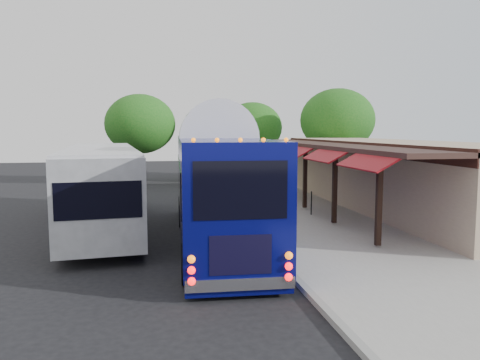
{
  "coord_description": "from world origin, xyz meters",
  "views": [
    {
      "loc": [
        -3.71,
        -18.66,
        4.18
      ],
      "look_at": [
        0.26,
        3.12,
        1.8
      ],
      "focal_mm": 35.0,
      "sensor_mm": 36.0,
      "label": 1
    }
  ],
  "objects": [
    {
      "name": "ped_d",
      "position": [
        1.43,
        9.31,
        1.12
      ],
      "size": [
        1.4,
        1.02,
        1.94
      ],
      "primitive_type": "imported",
      "rotation": [
        0.0,
        0.0,
        3.4
      ],
      "color": "black",
      "rests_on": "sidewalk"
    },
    {
      "name": "coach_bus",
      "position": [
        -1.45,
        -1.39,
        2.24
      ],
      "size": [
        3.3,
        13.15,
        4.17
      ],
      "rotation": [
        0.0,
        0.0,
        -0.04
      ],
      "color": "#070956",
      "rests_on": "ground"
    },
    {
      "name": "sidewalk",
      "position": [
        5.0,
        4.0,
        0.07
      ],
      "size": [
        10.0,
        40.0,
        0.15
      ],
      "primitive_type": "cube",
      "color": "#9E9B93",
      "rests_on": "ground"
    },
    {
      "name": "station_shelter",
      "position": [
        8.38,
        4.0,
        1.85
      ],
      "size": [
        8.15,
        20.0,
        3.6
      ],
      "color": "tan",
      "rests_on": "ground"
    },
    {
      "name": "tree_mid",
      "position": [
        4.62,
        21.11,
        4.37
      ],
      "size": [
        5.12,
        5.12,
        6.55
      ],
      "color": "#382314",
      "rests_on": "ground"
    },
    {
      "name": "ped_a",
      "position": [
        0.6,
        1.78,
        1.06
      ],
      "size": [
        0.71,
        0.5,
        1.82
      ],
      "primitive_type": "imported",
      "rotation": [
        0.0,
        0.0,
        -0.11
      ],
      "color": "black",
      "rests_on": "sidewalk"
    },
    {
      "name": "curb",
      "position": [
        0.05,
        4.0,
        0.07
      ],
      "size": [
        0.2,
        40.0,
        0.16
      ],
      "primitive_type": "cube",
      "color": "gray",
      "rests_on": "ground"
    },
    {
      "name": "sign_board",
      "position": [
        3.56,
        2.35,
        0.9
      ],
      "size": [
        0.21,
        0.49,
        1.11
      ],
      "rotation": [
        0.0,
        0.0,
        -0.34
      ],
      "color": "black",
      "rests_on": "sidewalk"
    },
    {
      "name": "tree_left",
      "position": [
        0.81,
        18.47,
        4.17
      ],
      "size": [
        4.88,
        4.88,
        6.25
      ],
      "color": "#382314",
      "rests_on": "ground"
    },
    {
      "name": "ground",
      "position": [
        0.0,
        0.0,
        0.0
      ],
      "size": [
        90.0,
        90.0,
        0.0
      ],
      "primitive_type": "plane",
      "color": "black",
      "rests_on": "ground"
    },
    {
      "name": "ped_b",
      "position": [
        0.6,
        8.23,
        1.14
      ],
      "size": [
        0.98,
        0.77,
        1.98
      ],
      "primitive_type": "imported",
      "rotation": [
        0.0,
        0.0,
        3.12
      ],
      "color": "black",
      "rests_on": "sidewalk"
    },
    {
      "name": "ped_c",
      "position": [
        1.46,
        10.86,
        1.06
      ],
      "size": [
        1.08,
        0.48,
        1.83
      ],
      "primitive_type": "imported",
      "rotation": [
        0.0,
        0.0,
        3.17
      ],
      "color": "black",
      "rests_on": "sidewalk"
    },
    {
      "name": "tree_far",
      "position": [
        -4.8,
        18.47,
        4.62
      ],
      "size": [
        5.41,
        5.41,
        6.93
      ],
      "color": "#382314",
      "rests_on": "ground"
    },
    {
      "name": "tree_right",
      "position": [
        10.32,
        16.07,
        4.92
      ],
      "size": [
        5.77,
        5.77,
        7.38
      ],
      "color": "#382314",
      "rests_on": "ground"
    },
    {
      "name": "city_bus",
      "position": [
        -5.99,
        1.81,
        1.9
      ],
      "size": [
        4.02,
        13.03,
        3.44
      ],
      "rotation": [
        0.0,
        0.0,
        0.1
      ],
      "color": "gray",
      "rests_on": "ground"
    }
  ]
}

